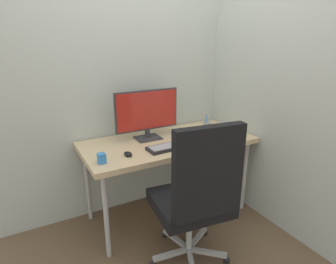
% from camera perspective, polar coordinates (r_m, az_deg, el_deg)
% --- Properties ---
extents(ground_plane, '(8.00, 8.00, 0.00)m').
position_cam_1_polar(ground_plane, '(2.83, 0.07, -15.83)').
color(ground_plane, brown).
extents(wall_back, '(2.87, 0.04, 2.80)m').
position_cam_1_polar(wall_back, '(2.68, -3.92, 14.25)').
color(wall_back, '#B7C1BC').
rests_on(wall_back, ground_plane).
extents(wall_side_right, '(0.04, 2.08, 2.80)m').
position_cam_1_polar(wall_side_right, '(2.66, 17.46, 13.45)').
color(wall_side_right, '#B7C1BC').
rests_on(wall_side_right, ground_plane).
extents(desk, '(1.49, 0.69, 0.74)m').
position_cam_1_polar(desk, '(2.51, 0.08, -2.72)').
color(desk, '#D1B78C').
rests_on(desk, ground_plane).
extents(office_chair, '(0.59, 0.60, 1.11)m').
position_cam_1_polar(office_chair, '(1.96, 5.81, -12.26)').
color(office_chair, black).
rests_on(office_chair, ground_plane).
extents(monitor, '(0.58, 0.17, 0.43)m').
position_cam_1_polar(monitor, '(2.47, -4.21, 3.93)').
color(monitor, '#333338').
rests_on(monitor, desk).
extents(keyboard, '(0.43, 0.16, 0.03)m').
position_cam_1_polar(keyboard, '(2.32, 0.95, -2.82)').
color(keyboard, black).
rests_on(keyboard, desk).
extents(mouse, '(0.07, 0.09, 0.03)m').
position_cam_1_polar(mouse, '(2.17, -8.00, -4.38)').
color(mouse, black).
rests_on(mouse, desk).
extents(pen_holder, '(0.07, 0.07, 0.17)m').
position_cam_1_polar(pen_holder, '(2.78, 7.78, 1.31)').
color(pen_holder, '#9EA0A5').
rests_on(pen_holder, desk).
extents(notebook, '(0.12, 0.19, 0.03)m').
position_cam_1_polar(notebook, '(2.62, 11.70, -0.65)').
color(notebook, '#B23333').
rests_on(notebook, desk).
extents(desk_clamp_accessory, '(0.05, 0.05, 0.07)m').
position_cam_1_polar(desk_clamp_accessory, '(2.08, -13.13, -5.14)').
color(desk_clamp_accessory, '#337FD8').
rests_on(desk_clamp_accessory, desk).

